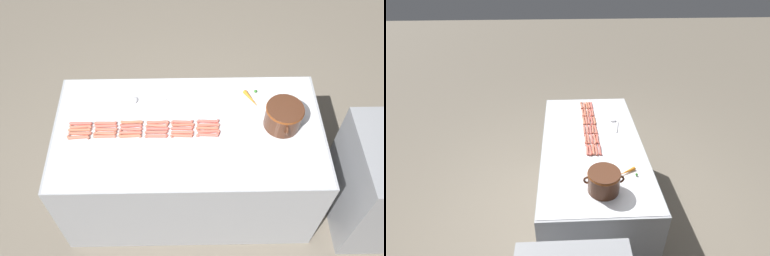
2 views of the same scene
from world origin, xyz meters
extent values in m
plane|color=#756B5B|center=(0.00, 0.00, 0.00)|extent=(20.00, 20.00, 0.00)
cube|color=#9EA0A5|center=(0.00, 0.00, 0.45)|extent=(0.99, 1.92, 0.90)
cube|color=silver|center=(0.00, 0.00, 0.91)|extent=(0.97, 1.88, 0.00)
cylinder|color=#CE5C51|center=(-0.06, -0.76, 0.92)|extent=(0.02, 0.14, 0.02)
sphere|color=#CE5C51|center=(-0.06, -0.83, 0.92)|extent=(0.02, 0.02, 0.02)
sphere|color=#CE5C51|center=(-0.06, -0.69, 0.92)|extent=(0.02, 0.02, 0.02)
cylinder|color=#C95E4C|center=(-0.06, -0.59, 0.92)|extent=(0.03, 0.14, 0.02)
sphere|color=#C95E4C|center=(-0.06, -0.66, 0.92)|extent=(0.02, 0.02, 0.02)
sphere|color=#C95E4C|center=(-0.06, -0.52, 0.92)|extent=(0.02, 0.02, 0.02)
cylinder|color=#C16747|center=(-0.06, -0.40, 0.92)|extent=(0.03, 0.14, 0.02)
sphere|color=#C16747|center=(-0.06, -0.47, 0.92)|extent=(0.02, 0.02, 0.02)
sphere|color=#C16747|center=(-0.06, -0.33, 0.92)|extent=(0.02, 0.02, 0.02)
cylinder|color=#C65F4C|center=(-0.06, -0.22, 0.92)|extent=(0.03, 0.14, 0.02)
sphere|color=#C65F4C|center=(-0.06, -0.29, 0.92)|extent=(0.02, 0.02, 0.02)
sphere|color=#C65F4C|center=(-0.05, -0.15, 0.92)|extent=(0.02, 0.02, 0.02)
cylinder|color=#CB5B4C|center=(-0.06, -0.04, 0.92)|extent=(0.03, 0.14, 0.02)
sphere|color=#CB5B4C|center=(-0.05, -0.11, 0.92)|extent=(0.02, 0.02, 0.02)
sphere|color=#CB5B4C|center=(-0.06, 0.03, 0.92)|extent=(0.02, 0.02, 0.02)
cylinder|color=#C75A4F|center=(-0.06, 0.14, 0.92)|extent=(0.03, 0.14, 0.02)
sphere|color=#C75A4F|center=(-0.06, 0.07, 0.92)|extent=(0.02, 0.02, 0.02)
sphere|color=#C75A4F|center=(-0.06, 0.21, 0.92)|extent=(0.02, 0.02, 0.02)
cylinder|color=#CA674F|center=(-0.03, -0.76, 0.92)|extent=(0.03, 0.14, 0.02)
sphere|color=#CA674F|center=(-0.03, -0.83, 0.92)|extent=(0.02, 0.02, 0.02)
sphere|color=#CA674F|center=(-0.02, -0.69, 0.92)|extent=(0.02, 0.02, 0.02)
cylinder|color=#CE5E4E|center=(-0.03, -0.58, 0.92)|extent=(0.03, 0.14, 0.02)
sphere|color=#CE5E4E|center=(-0.03, -0.65, 0.92)|extent=(0.02, 0.02, 0.02)
sphere|color=#CE5E4E|center=(-0.03, -0.51, 0.92)|extent=(0.02, 0.02, 0.02)
cylinder|color=#C6594D|center=(-0.03, -0.40, 0.92)|extent=(0.03, 0.14, 0.02)
sphere|color=#C6594D|center=(-0.03, -0.48, 0.92)|extent=(0.02, 0.02, 0.02)
sphere|color=#C6594D|center=(-0.03, -0.33, 0.92)|extent=(0.02, 0.02, 0.02)
cylinder|color=#C56851|center=(-0.03, -0.22, 0.92)|extent=(0.03, 0.14, 0.02)
sphere|color=#C56851|center=(-0.02, -0.29, 0.92)|extent=(0.02, 0.02, 0.02)
sphere|color=#C56851|center=(-0.03, -0.15, 0.92)|extent=(0.02, 0.02, 0.02)
cylinder|color=#C96149|center=(-0.03, -0.04, 0.92)|extent=(0.03, 0.14, 0.02)
sphere|color=#C96149|center=(-0.03, -0.11, 0.92)|extent=(0.02, 0.02, 0.02)
sphere|color=#C96149|center=(-0.03, 0.03, 0.92)|extent=(0.02, 0.02, 0.02)
cylinder|color=#C5604D|center=(-0.03, 0.14, 0.92)|extent=(0.03, 0.14, 0.02)
sphere|color=#C5604D|center=(-0.03, 0.07, 0.92)|extent=(0.02, 0.02, 0.02)
sphere|color=#C5604D|center=(-0.03, 0.21, 0.92)|extent=(0.02, 0.02, 0.02)
cylinder|color=#C06849|center=(0.00, -0.76, 0.92)|extent=(0.02, 0.14, 0.02)
sphere|color=#C06849|center=(0.00, -0.83, 0.92)|extent=(0.02, 0.02, 0.02)
sphere|color=#C06849|center=(0.00, -0.69, 0.92)|extent=(0.02, 0.02, 0.02)
cylinder|color=#C0634C|center=(0.00, -0.58, 0.92)|extent=(0.03, 0.14, 0.02)
sphere|color=#C0634C|center=(0.00, -0.65, 0.92)|extent=(0.02, 0.02, 0.02)
sphere|color=#C0634C|center=(0.00, -0.51, 0.92)|extent=(0.02, 0.02, 0.02)
cylinder|color=#C26050|center=(0.00, -0.40, 0.92)|extent=(0.03, 0.14, 0.02)
sphere|color=#C26050|center=(0.01, -0.47, 0.92)|extent=(0.02, 0.02, 0.02)
sphere|color=#C26050|center=(0.00, -0.33, 0.92)|extent=(0.02, 0.02, 0.02)
cylinder|color=#C45B50|center=(0.00, -0.22, 0.92)|extent=(0.03, 0.14, 0.02)
sphere|color=#C45B50|center=(0.00, -0.29, 0.92)|extent=(0.02, 0.02, 0.02)
sphere|color=#C45B50|center=(0.00, -0.15, 0.92)|extent=(0.02, 0.02, 0.02)
cylinder|color=#C45D4E|center=(0.00, -0.04, 0.92)|extent=(0.03, 0.14, 0.02)
sphere|color=#C45D4E|center=(0.00, -0.11, 0.92)|extent=(0.02, 0.02, 0.02)
sphere|color=#C45D4E|center=(-0.01, 0.03, 0.92)|extent=(0.02, 0.02, 0.02)
cylinder|color=#C2654B|center=(0.00, 0.13, 0.92)|extent=(0.03, 0.14, 0.02)
sphere|color=#C2654B|center=(0.00, 0.06, 0.92)|extent=(0.02, 0.02, 0.02)
sphere|color=#C2654B|center=(0.00, 0.20, 0.92)|extent=(0.02, 0.02, 0.02)
cylinder|color=#C2614A|center=(0.03, -0.76, 0.92)|extent=(0.03, 0.14, 0.02)
sphere|color=#C2614A|center=(0.03, -0.83, 0.92)|extent=(0.02, 0.02, 0.02)
sphere|color=#C2614A|center=(0.03, -0.69, 0.92)|extent=(0.02, 0.02, 0.02)
cylinder|color=#C0654B|center=(0.03, -0.58, 0.92)|extent=(0.03, 0.14, 0.02)
sphere|color=#C0654B|center=(0.04, -0.65, 0.92)|extent=(0.02, 0.02, 0.02)
sphere|color=#C0654B|center=(0.03, -0.51, 0.92)|extent=(0.02, 0.02, 0.02)
cylinder|color=#C9634E|center=(0.03, -0.41, 0.92)|extent=(0.03, 0.14, 0.02)
sphere|color=#C9634E|center=(0.03, -0.48, 0.92)|extent=(0.02, 0.02, 0.02)
sphere|color=#C9634E|center=(0.03, -0.34, 0.92)|extent=(0.02, 0.02, 0.02)
cylinder|color=#C25E4C|center=(0.03, -0.23, 0.92)|extent=(0.03, 0.14, 0.02)
sphere|color=#C25E4C|center=(0.03, -0.30, 0.92)|extent=(0.02, 0.02, 0.02)
sphere|color=#C25E4C|center=(0.03, -0.15, 0.92)|extent=(0.02, 0.02, 0.02)
cylinder|color=#C5634F|center=(0.03, -0.04, 0.92)|extent=(0.03, 0.14, 0.02)
sphere|color=#C5634F|center=(0.03, -0.11, 0.92)|extent=(0.02, 0.02, 0.02)
sphere|color=#C5634F|center=(0.03, 0.03, 0.92)|extent=(0.02, 0.02, 0.02)
cylinder|color=#CB5C4C|center=(0.03, 0.14, 0.92)|extent=(0.03, 0.14, 0.02)
sphere|color=#CB5C4C|center=(0.03, 0.07, 0.92)|extent=(0.02, 0.02, 0.02)
sphere|color=#CB5C4C|center=(0.03, 0.21, 0.92)|extent=(0.02, 0.02, 0.02)
cylinder|color=#C2654D|center=(0.06, -0.76, 0.92)|extent=(0.03, 0.14, 0.02)
sphere|color=#C2654D|center=(0.06, -0.83, 0.92)|extent=(0.02, 0.02, 0.02)
sphere|color=#C2654D|center=(0.07, -0.69, 0.92)|extent=(0.02, 0.02, 0.02)
cylinder|color=#CE654F|center=(0.06, -0.58, 0.92)|extent=(0.03, 0.14, 0.02)
sphere|color=#CE654F|center=(0.06, -0.65, 0.92)|extent=(0.02, 0.02, 0.02)
sphere|color=#CE654F|center=(0.06, -0.51, 0.92)|extent=(0.02, 0.02, 0.02)
cylinder|color=#C66849|center=(0.06, -0.41, 0.92)|extent=(0.03, 0.14, 0.02)
sphere|color=#C66849|center=(0.05, -0.48, 0.92)|extent=(0.02, 0.02, 0.02)
sphere|color=#C66849|center=(0.06, -0.34, 0.92)|extent=(0.02, 0.02, 0.02)
cylinder|color=#C85D4B|center=(0.06, -0.22, 0.92)|extent=(0.03, 0.14, 0.02)
sphere|color=#C85D4B|center=(0.06, -0.30, 0.92)|extent=(0.02, 0.02, 0.02)
sphere|color=#C85D4B|center=(0.06, -0.15, 0.92)|extent=(0.02, 0.02, 0.02)
cylinder|color=#C8604A|center=(0.06, -0.05, 0.92)|extent=(0.03, 0.14, 0.02)
sphere|color=#C8604A|center=(0.07, -0.12, 0.92)|extent=(0.02, 0.02, 0.02)
sphere|color=#C8604A|center=(0.06, 0.02, 0.92)|extent=(0.02, 0.02, 0.02)
cylinder|color=#CE5F4F|center=(0.06, 0.13, 0.92)|extent=(0.03, 0.14, 0.02)
sphere|color=#CE5F4F|center=(0.06, 0.06, 0.92)|extent=(0.02, 0.02, 0.02)
sphere|color=#CE5F4F|center=(0.05, 0.20, 0.92)|extent=(0.02, 0.02, 0.02)
cylinder|color=#472616|center=(-0.03, 0.66, 1.00)|extent=(0.25, 0.25, 0.18)
torus|color=brown|center=(-0.03, 0.66, 1.08)|extent=(0.26, 0.26, 0.03)
torus|color=#472616|center=(-0.16, 0.66, 1.02)|extent=(0.07, 0.02, 0.07)
torus|color=#472616|center=(0.09, 0.66, 1.02)|extent=(0.07, 0.02, 0.07)
cylinder|color=#B7B7BC|center=(-0.30, -0.27, 0.91)|extent=(0.06, 0.22, 0.01)
ellipsoid|color=#B7B7BC|center=(-0.27, -0.40, 0.92)|extent=(0.08, 0.06, 0.02)
cone|color=orange|center=(-0.26, 0.46, 0.92)|extent=(0.16, 0.11, 0.03)
sphere|color=#387F2D|center=(-0.33, 0.51, 0.92)|extent=(0.02, 0.02, 0.02)
camera|label=1|loc=(1.75, -0.01, 3.29)|focal=39.25mm
camera|label=2|loc=(0.25, 2.33, 2.57)|focal=26.98mm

